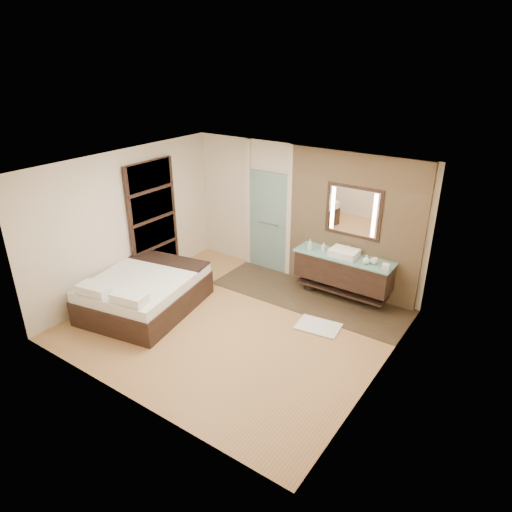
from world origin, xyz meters
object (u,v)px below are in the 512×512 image
Objects in this scene: mirror_unit at (353,212)px; waste_bin at (310,285)px; vanity at (343,270)px; bed at (145,292)px.

waste_bin is (-0.62, -0.31, -1.54)m from mirror_unit.
mirror_unit is at bearing 26.25° from waste_bin.
vanity is at bearing -90.00° from mirror_unit.
vanity is 0.80× the size of bed.
waste_bin is at bearing -173.75° from vanity.
vanity is at bearing 6.25° from waste_bin.
bed is (-2.75, -2.62, -1.32)m from mirror_unit.
bed is at bearing -139.06° from vanity.
vanity is at bearing 30.37° from bed.
mirror_unit is (0.00, 0.24, 1.07)m from vanity.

